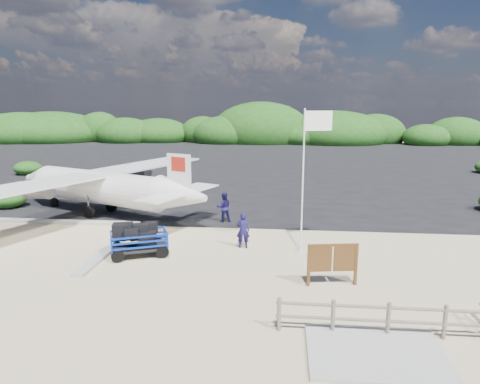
{
  "coord_description": "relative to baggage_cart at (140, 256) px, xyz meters",
  "views": [
    {
      "loc": [
        3.02,
        -16.18,
        6.34
      ],
      "look_at": [
        1.0,
        3.72,
        2.19
      ],
      "focal_mm": 32.0,
      "sensor_mm": 36.0,
      "label": 1
    }
  ],
  "objects": [
    {
      "name": "ground",
      "position": [
        2.95,
        -0.5,
        0.0
      ],
      "size": [
        160.0,
        160.0,
        0.0
      ],
      "primitive_type": "plane",
      "color": "beige"
    },
    {
      "name": "asphalt_apron",
      "position": [
        2.95,
        29.5,
        0.0
      ],
      "size": [
        90.0,
        50.0,
        0.04
      ],
      "primitive_type": null,
      "color": "#B2B2B2",
      "rests_on": "ground"
    },
    {
      "name": "lagoon",
      "position": [
        -6.05,
        1.0,
        0.0
      ],
      "size": [
        9.0,
        7.0,
        0.4
      ],
      "primitive_type": null,
      "color": "#B2B2B2",
      "rests_on": "ground"
    },
    {
      "name": "walkway_pad",
      "position": [
        8.45,
        -6.5,
        0.0
      ],
      "size": [
        3.5,
        2.5,
        0.1
      ],
      "primitive_type": null,
      "color": "#B2B2B2",
      "rests_on": "ground"
    },
    {
      "name": "vegetation_band",
      "position": [
        2.95,
        54.5,
        0.0
      ],
      "size": [
        124.0,
        8.0,
        4.4
      ],
      "primitive_type": null,
      "color": "#B2B2B2",
      "rests_on": "ground"
    },
    {
      "name": "fence",
      "position": [
        8.95,
        -5.5,
        0.0
      ],
      "size": [
        6.4,
        2.0,
        1.1
      ],
      "primitive_type": null,
      "color": "#B2B2B2",
      "rests_on": "ground"
    },
    {
      "name": "baggage_cart",
      "position": [
        0.0,
        0.0,
        0.0
      ],
      "size": [
        2.88,
        2.31,
        1.26
      ],
      "primitive_type": null,
      "rotation": [
        0.0,
        0.0,
        0.4
      ],
      "color": "#0B31B2",
      "rests_on": "ground"
    },
    {
      "name": "flagpole",
      "position": [
        6.82,
        1.3,
        0.0
      ],
      "size": [
        1.33,
        0.88,
        6.15
      ],
      "primitive_type": null,
      "rotation": [
        0.0,
        0.0,
        0.33
      ],
      "color": "white",
      "rests_on": "ground"
    },
    {
      "name": "signboard",
      "position": [
        7.78,
        -2.21,
        0.0
      ],
      "size": [
        1.92,
        0.48,
        1.57
      ],
      "primitive_type": null,
      "rotation": [
        0.0,
        0.0,
        0.16
      ],
      "color": "brown",
      "rests_on": "ground"
    },
    {
      "name": "crew_a",
      "position": [
        4.26,
        1.49,
        0.82
      ],
      "size": [
        0.61,
        0.41,
        1.63
      ],
      "primitive_type": "imported",
      "rotation": [
        0.0,
        0.0,
        3.18
      ],
      "color": "#171349",
      "rests_on": "ground"
    },
    {
      "name": "crew_b",
      "position": [
        2.83,
        5.61,
        0.83
      ],
      "size": [
        0.95,
        0.82,
        1.66
      ],
      "primitive_type": "imported",
      "rotation": [
        0.0,
        0.0,
        3.41
      ],
      "color": "#171349",
      "rests_on": "ground"
    },
    {
      "name": "aircraft_large",
      "position": [
        15.81,
        20.86,
        0.0
      ],
      "size": [
        21.62,
        21.62,
        4.93
      ],
      "primitive_type": null,
      "rotation": [
        0.0,
        0.0,
        2.73
      ],
      "color": "#B2B2B2",
      "rests_on": "ground"
    }
  ]
}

